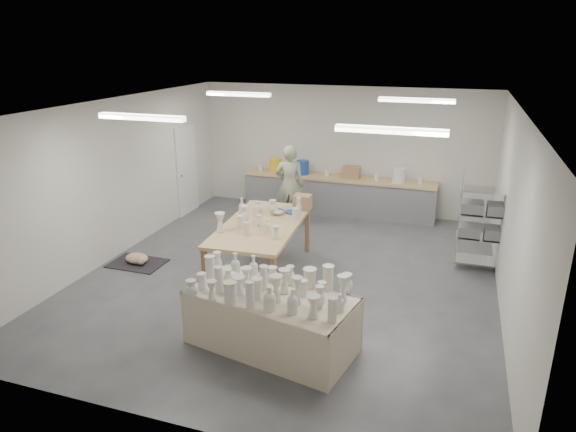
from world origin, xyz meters
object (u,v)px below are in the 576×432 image
(drying_table, at_px, (271,317))
(work_table, at_px, (264,223))
(potter, at_px, (289,185))
(red_stool, at_px, (293,207))

(drying_table, bearing_deg, work_table, 124.42)
(drying_table, xyz_separation_m, potter, (-1.33, 4.83, 0.46))
(potter, bearing_deg, red_stool, -101.80)
(work_table, distance_m, red_stool, 2.96)
(drying_table, xyz_separation_m, work_table, (-0.95, 2.23, 0.49))
(work_table, height_order, potter, potter)
(drying_table, bearing_deg, red_stool, 116.10)
(potter, xyz_separation_m, red_stool, (-0.00, 0.27, -0.60))
(red_stool, bearing_deg, work_table, -82.35)
(red_stool, bearing_deg, potter, -90.00)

